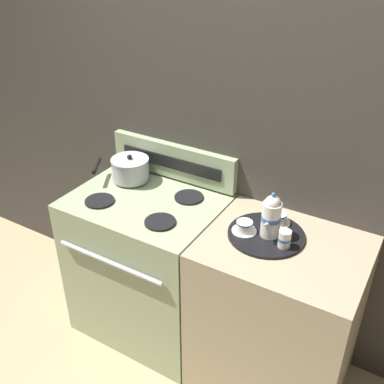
{
  "coord_description": "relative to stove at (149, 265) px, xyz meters",
  "views": [
    {
      "loc": [
        0.87,
        -1.61,
        2.12
      ],
      "look_at": [
        -0.13,
        0.08,
        0.97
      ],
      "focal_mm": 42.0,
      "sensor_mm": 36.0,
      "label": 1
    }
  ],
  "objects": [
    {
      "name": "control_panel",
      "position": [
        0.0,
        0.28,
        0.55
      ],
      "size": [
        0.78,
        0.05,
        0.2
      ],
      "color": "#9EAD84",
      "rests_on": "stove"
    },
    {
      "name": "ground_plane",
      "position": [
        0.38,
        0.0,
        -0.44
      ],
      "size": [
        6.0,
        6.0,
        0.0
      ],
      "primitive_type": "plane",
      "color": "tan"
    },
    {
      "name": "serving_tray",
      "position": [
        0.68,
        0.03,
        0.45
      ],
      "size": [
        0.36,
        0.36,
        0.01
      ],
      "color": "black",
      "rests_on": "side_counter"
    },
    {
      "name": "teapot",
      "position": [
        0.69,
        0.02,
        0.56
      ],
      "size": [
        0.09,
        0.14,
        0.23
      ],
      "color": "white",
      "rests_on": "serving_tray"
    },
    {
      "name": "saucepan",
      "position": [
        -0.19,
        0.13,
        0.52
      ],
      "size": [
        0.32,
        0.28,
        0.15
      ],
      "color": "#B7B7BC",
      "rests_on": "stove"
    },
    {
      "name": "creamer_jug",
      "position": [
        0.78,
        -0.02,
        0.5
      ],
      "size": [
        0.06,
        0.06,
        0.08
      ],
      "color": "white",
      "rests_on": "serving_tray"
    },
    {
      "name": "stove",
      "position": [
        0.0,
        0.0,
        0.0
      ],
      "size": [
        0.8,
        0.63,
        0.9
      ],
      "color": "#9EAD84",
      "rests_on": "ground"
    },
    {
      "name": "teacup_right",
      "position": [
        0.69,
        0.14,
        0.48
      ],
      "size": [
        0.12,
        0.12,
        0.05
      ],
      "color": "white",
      "rests_on": "serving_tray"
    },
    {
      "name": "teacup_left",
      "position": [
        0.58,
        -0.01,
        0.48
      ],
      "size": [
        0.12,
        0.12,
        0.05
      ],
      "color": "white",
      "rests_on": "serving_tray"
    },
    {
      "name": "side_counter",
      "position": [
        0.78,
        0.0,
        -0.0
      ],
      "size": [
        0.74,
        0.6,
        0.89
      ],
      "color": "tan",
      "rests_on": "ground"
    },
    {
      "name": "wall_back",
      "position": [
        0.38,
        0.33,
        0.66
      ],
      "size": [
        6.0,
        0.05,
        2.2
      ],
      "color": "#423D38",
      "rests_on": "ground"
    }
  ]
}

